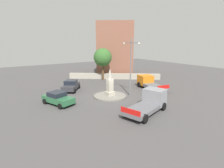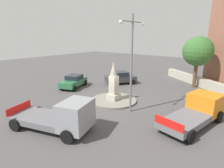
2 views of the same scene
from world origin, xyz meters
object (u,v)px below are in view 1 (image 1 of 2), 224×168
car_green_far_side (58,98)px  truck_orange_waiting (149,83)px  monument (110,83)px  car_dark_grey_approaching (71,85)px  truck_grey_passing (150,102)px  corner_building (116,49)px  streetlamp (131,62)px  tree_near_wall (103,58)px

car_green_far_side → truck_orange_waiting: truck_orange_waiting is taller
monument → car_dark_grey_approaching: bearing=29.6°
truck_grey_passing → corner_building: 23.11m
streetlamp → truck_orange_waiting: 6.19m
car_dark_grey_approaching → truck_grey_passing: (-12.30, -4.06, 0.23)m
corner_building → tree_near_wall: corner_building is taller
monument → corner_building: (13.93, -10.47, 3.77)m
monument → car_dark_grey_approaching: (5.77, 3.28, -1.06)m
truck_grey_passing → streetlamp: bearing=-18.1°
truck_grey_passing → tree_near_wall: 17.16m
truck_grey_passing → car_green_far_side: bearing=45.4°
streetlamp → truck_grey_passing: 6.75m
corner_building → tree_near_wall: size_ratio=1.87×
car_dark_grey_approaching → tree_near_wall: size_ratio=0.70×
monument → streetlamp: (-1.09, -2.55, 2.74)m
car_dark_grey_approaching → corner_building: corner_building is taller
truck_orange_waiting → streetlamp: bearing=104.7°
streetlamp → tree_near_wall: size_ratio=1.27×
car_green_far_side → truck_grey_passing: truck_grey_passing is taller
monument → truck_grey_passing: (-6.53, -0.77, -0.83)m
truck_grey_passing → corner_building: corner_building is taller
car_dark_grey_approaching → tree_near_wall: (4.08, -7.99, 3.49)m
car_green_far_side → tree_near_wall: tree_near_wall is taller
car_dark_grey_approaching → tree_near_wall: bearing=-63.0°
streetlamp → corner_building: bearing=-27.8°
monument → tree_near_wall: tree_near_wall is taller
monument → streetlamp: 3.90m
streetlamp → truck_grey_passing: streetlamp is taller
streetlamp → car_dark_grey_approaching: streetlamp is taller
car_dark_grey_approaching → corner_building: 16.71m
truck_orange_waiting → corner_building: size_ratio=0.53×
car_green_far_side → monument: bearing=-97.1°
truck_orange_waiting → corner_building: corner_building is taller
car_green_far_side → car_dark_grey_approaching: bearing=-34.8°
car_green_far_side → truck_grey_passing: 10.51m
truck_orange_waiting → car_green_far_side: bearing=87.3°
tree_near_wall → car_green_far_side: bearing=128.3°
monument → truck_grey_passing: monument is taller
tree_near_wall → monument: bearing=154.4°
car_green_far_side → truck_grey_passing: size_ratio=0.73×
streetlamp → tree_near_wall: bearing=-11.2°
monument → truck_orange_waiting: (0.19, -7.39, -0.90)m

